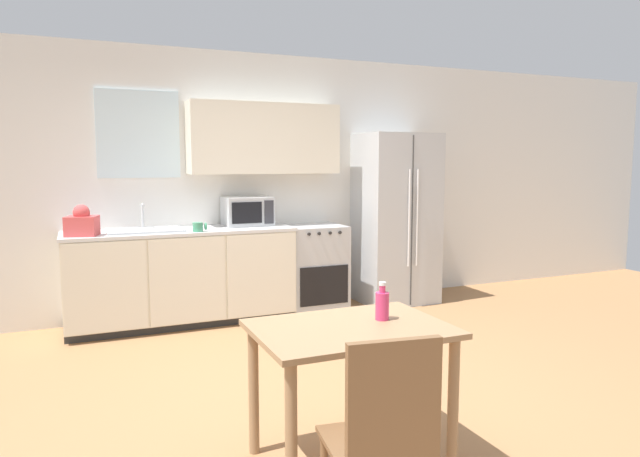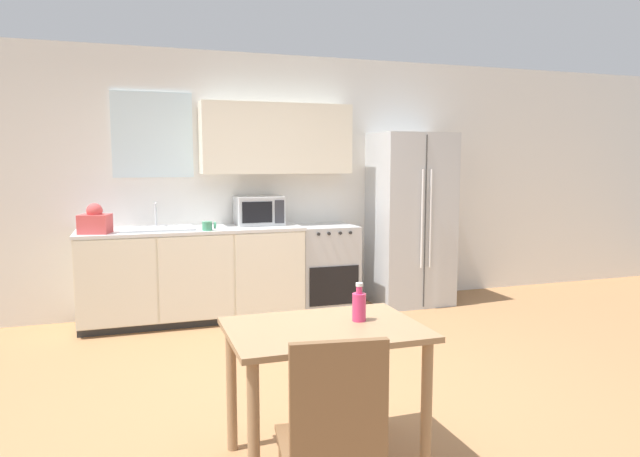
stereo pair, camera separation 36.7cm
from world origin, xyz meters
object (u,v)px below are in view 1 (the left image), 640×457
oven_range (313,267)px  microwave (247,211)px  drink_bottle (382,305)px  refrigerator (396,218)px  dining_chair_near (385,432)px  coffee_mug (199,227)px  dining_table (350,349)px

oven_range → microwave: (-0.69, 0.09, 0.62)m
microwave → drink_bottle: 3.05m
refrigerator → oven_range: bearing=178.5°
microwave → drink_bottle: microwave is taller
microwave → drink_bottle: bearing=-92.4°
refrigerator → dining_chair_near: bearing=-121.2°
drink_bottle → coffee_mug: bearing=99.2°
dining_chair_near → oven_range: bearing=79.6°
refrigerator → coffee_mug: (-2.25, -0.21, 0.03)m
oven_range → microwave: 0.93m
oven_range → refrigerator: size_ratio=0.48×
dining_chair_near → microwave: bearing=89.8°
dining_table → dining_chair_near: (-0.21, -0.73, -0.08)m
drink_bottle → refrigerator: bearing=58.2°
oven_range → microwave: bearing=172.5°
coffee_mug → dining_chair_near: (0.02, -3.48, -0.43)m
microwave → oven_range: bearing=-7.5°
refrigerator → coffee_mug: 2.26m
refrigerator → drink_bottle: size_ratio=9.21×
dining_chair_near → drink_bottle: drink_bottle is taller
drink_bottle → microwave: bearing=87.6°
dining_chair_near → coffee_mug: bearing=98.3°
microwave → dining_table: (-0.34, -3.08, -0.46)m
drink_bottle → oven_range: bearing=74.5°
microwave → dining_chair_near: microwave is taller
refrigerator → coffee_mug: refrigerator is taller
dining_chair_near → drink_bottle: bearing=69.5°
microwave → dining_table: microwave is taller
microwave → refrigerator: bearing=-4.0°
dining_table → drink_bottle: bearing=11.2°
coffee_mug → refrigerator: bearing=5.4°
microwave → coffee_mug: (-0.57, -0.33, -0.10)m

